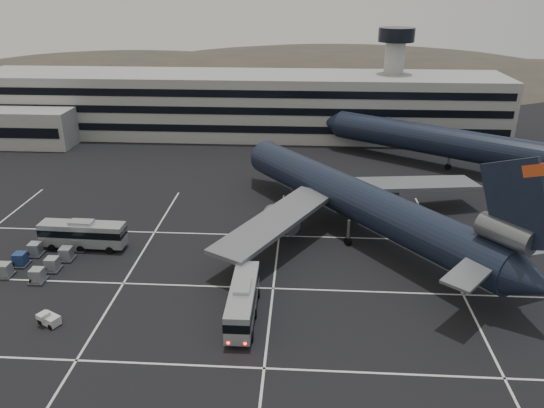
{
  "coord_description": "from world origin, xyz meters",
  "views": [
    {
      "loc": [
        15.22,
        -49.52,
        33.45
      ],
      "look_at": [
        11.0,
        17.74,
        5.0
      ],
      "focal_mm": 35.0,
      "sensor_mm": 36.0,
      "label": 1
    }
  ],
  "objects": [
    {
      "name": "lane_markings",
      "position": [
        0.95,
        0.72,
        0.01
      ],
      "size": [
        90.0,
        55.62,
        0.01
      ],
      "color": "silver",
      "rests_on": "ground"
    },
    {
      "name": "terminal",
      "position": [
        -2.95,
        71.14,
        6.93
      ],
      "size": [
        125.0,
        26.0,
        24.0
      ],
      "color": "gray",
      "rests_on": "ground"
    },
    {
      "name": "uld_cluster",
      "position": [
        -17.76,
        8.38,
        0.85
      ],
      "size": [
        8.56,
        11.69,
        1.75
      ],
      "rotation": [
        0.0,
        0.0,
        -0.21
      ],
      "color": "#2D2D30",
      "rests_on": "ground"
    },
    {
      "name": "tug_b",
      "position": [
        -11.01,
        -4.52,
        0.65
      ],
      "size": [
        2.67,
        2.31,
        1.48
      ],
      "rotation": [
        0.0,
        0.0,
        1.08
      ],
      "color": "beige",
      "rests_on": "ground"
    },
    {
      "name": "bus_far",
      "position": [
        -14.12,
        12.65,
        2.21
      ],
      "size": [
        11.52,
        3.24,
        4.04
      ],
      "rotation": [
        0.0,
        0.0,
        1.53
      ],
      "color": "#929599",
      "rests_on": "ground"
    },
    {
      "name": "bus_near",
      "position": [
        9.12,
        -1.93,
        2.22
      ],
      "size": [
        2.97,
        11.55,
        4.06
      ],
      "rotation": [
        0.0,
        0.0,
        0.0
      ],
      "color": "#929599",
      "rests_on": "ground"
    },
    {
      "name": "trijet_main",
      "position": [
        23.18,
        18.95,
        5.25
      ],
      "size": [
        40.09,
        49.03,
        18.08
      ],
      "rotation": [
        0.0,
        0.0,
        0.65
      ],
      "color": "black",
      "rests_on": "ground"
    },
    {
      "name": "trijet_far",
      "position": [
        43.69,
        48.31,
        5.43
      ],
      "size": [
        50.85,
        37.76,
        18.08
      ],
      "rotation": [
        0.0,
        0.0,
        0.99
      ],
      "color": "black",
      "rests_on": "ground"
    },
    {
      "name": "ground",
      "position": [
        0.0,
        0.0,
        0.0
      ],
      "size": [
        260.0,
        260.0,
        0.0
      ],
      "primitive_type": "plane",
      "color": "black",
      "rests_on": "ground"
    },
    {
      "name": "hills",
      "position": [
        17.99,
        170.0,
        -12.07
      ],
      "size": [
        352.0,
        180.0,
        44.0
      ],
      "color": "#38332B",
      "rests_on": "ground"
    }
  ]
}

